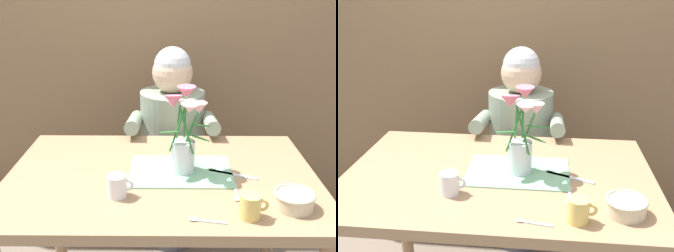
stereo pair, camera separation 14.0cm
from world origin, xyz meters
TOP-DOWN VIEW (x-y plane):
  - wood_panel_backdrop at (0.00, 1.05)m, footprint 4.00×0.10m
  - dining_table at (0.00, 0.00)m, footprint 1.20×0.80m
  - seated_person at (0.04, 0.62)m, footprint 0.45×0.47m
  - striped_placemat at (0.08, 0.02)m, footprint 0.40×0.28m
  - flower_vase at (0.09, 0.02)m, footprint 0.20×0.19m
  - ceramic_bowl at (0.44, -0.24)m, footprint 0.14×0.14m
  - dinner_knife at (0.28, -0.01)m, footprint 0.18×0.09m
  - coffee_cup at (-0.15, -0.17)m, footprint 0.09×0.07m
  - ceramic_mug at (0.29, -0.30)m, footprint 0.09×0.07m
  - spoon_0 at (0.27, -0.17)m, footprint 0.03×0.12m
  - spoon_1 at (0.13, -0.32)m, footprint 0.12×0.04m

SIDE VIEW (x-z plane):
  - seated_person at x=0.04m, z-range 0.00..1.13m
  - dining_table at x=0.00m, z-range 0.27..1.01m
  - striped_placemat at x=0.08m, z-range 0.74..0.74m
  - dinner_knife at x=0.28m, z-range 0.74..0.74m
  - spoon_0 at x=0.27m, z-range 0.74..0.75m
  - spoon_1 at x=0.13m, z-range 0.74..0.75m
  - ceramic_bowl at x=0.44m, z-range 0.74..0.80m
  - coffee_cup at x=-0.15m, z-range 0.74..0.82m
  - ceramic_mug at x=0.29m, z-range 0.74..0.82m
  - flower_vase at x=0.09m, z-range 0.74..1.08m
  - wood_panel_backdrop at x=0.00m, z-range 0.00..2.50m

